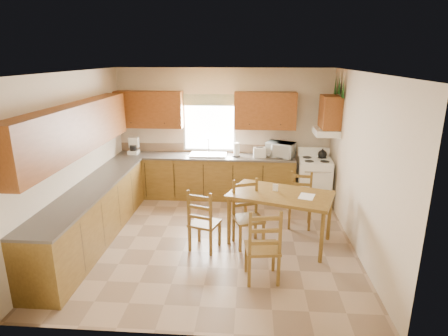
# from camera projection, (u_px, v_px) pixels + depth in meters

# --- Properties ---
(floor) EXTENTS (4.50, 4.50, 0.00)m
(floor) POSITION_uv_depth(u_px,v_px,m) (214.00, 239.00, 6.23)
(floor) COLOR #9E8267
(floor) RESTS_ON ground
(ceiling) EXTENTS (4.50, 4.50, 0.00)m
(ceiling) POSITION_uv_depth(u_px,v_px,m) (212.00, 72.00, 5.46)
(ceiling) COLOR olive
(ceiling) RESTS_ON floor
(wall_left) EXTENTS (4.50, 4.50, 0.00)m
(wall_left) POSITION_uv_depth(u_px,v_px,m) (74.00, 158.00, 6.00)
(wall_left) COLOR beige
(wall_left) RESTS_ON floor
(wall_right) EXTENTS (4.50, 4.50, 0.00)m
(wall_right) POSITION_uv_depth(u_px,v_px,m) (360.00, 164.00, 5.69)
(wall_right) COLOR beige
(wall_right) RESTS_ON floor
(wall_back) EXTENTS (4.50, 4.50, 0.00)m
(wall_back) POSITION_uv_depth(u_px,v_px,m) (224.00, 133.00, 7.99)
(wall_back) COLOR beige
(wall_back) RESTS_ON floor
(wall_front) EXTENTS (4.50, 4.50, 0.00)m
(wall_front) POSITION_uv_depth(u_px,v_px,m) (190.00, 222.00, 3.70)
(wall_front) COLOR beige
(wall_front) RESTS_ON floor
(lower_cab_back) EXTENTS (3.75, 0.60, 0.88)m
(lower_cab_back) POSITION_uv_depth(u_px,v_px,m) (205.00, 177.00, 7.99)
(lower_cab_back) COLOR brown
(lower_cab_back) RESTS_ON floor
(lower_cab_left) EXTENTS (0.60, 3.60, 0.88)m
(lower_cab_left) POSITION_uv_depth(u_px,v_px,m) (94.00, 215.00, 6.10)
(lower_cab_left) COLOR brown
(lower_cab_left) RESTS_ON floor
(counter_back) EXTENTS (3.75, 0.63, 0.04)m
(counter_back) POSITION_uv_depth(u_px,v_px,m) (205.00, 156.00, 7.86)
(counter_back) COLOR #524C46
(counter_back) RESTS_ON lower_cab_back
(counter_left) EXTENTS (0.63, 3.60, 0.04)m
(counter_left) POSITION_uv_depth(u_px,v_px,m) (91.00, 188.00, 5.97)
(counter_left) COLOR #524C46
(counter_left) RESTS_ON lower_cab_left
(backsplash) EXTENTS (3.75, 0.01, 0.18)m
(backsplash) POSITION_uv_depth(u_px,v_px,m) (206.00, 148.00, 8.11)
(backsplash) COLOR #876B50
(backsplash) RESTS_ON counter_back
(upper_cab_back_left) EXTENTS (1.41, 0.33, 0.75)m
(upper_cab_back_left) POSITION_uv_depth(u_px,v_px,m) (149.00, 109.00, 7.80)
(upper_cab_back_left) COLOR brown
(upper_cab_back_left) RESTS_ON wall_back
(upper_cab_back_right) EXTENTS (1.25, 0.33, 0.75)m
(upper_cab_back_right) POSITION_uv_depth(u_px,v_px,m) (265.00, 111.00, 7.63)
(upper_cab_back_right) COLOR brown
(upper_cab_back_right) RESTS_ON wall_back
(upper_cab_left) EXTENTS (0.33, 3.60, 0.75)m
(upper_cab_left) POSITION_uv_depth(u_px,v_px,m) (76.00, 129.00, 5.70)
(upper_cab_left) COLOR brown
(upper_cab_left) RESTS_ON wall_left
(upper_cab_stove) EXTENTS (0.33, 0.62, 0.62)m
(upper_cab_stove) POSITION_uv_depth(u_px,v_px,m) (330.00, 112.00, 7.12)
(upper_cab_stove) COLOR brown
(upper_cab_stove) RESTS_ON wall_right
(range_hood) EXTENTS (0.44, 0.62, 0.12)m
(range_hood) POSITION_uv_depth(u_px,v_px,m) (326.00, 132.00, 7.23)
(range_hood) COLOR white
(range_hood) RESTS_ON wall_right
(window_frame) EXTENTS (1.13, 0.02, 1.18)m
(window_frame) POSITION_uv_depth(u_px,v_px,m) (209.00, 124.00, 7.93)
(window_frame) COLOR white
(window_frame) RESTS_ON wall_back
(window_pane) EXTENTS (1.05, 0.01, 1.10)m
(window_pane) POSITION_uv_depth(u_px,v_px,m) (209.00, 124.00, 7.92)
(window_pane) COLOR white
(window_pane) RESTS_ON wall_back
(window_valance) EXTENTS (1.19, 0.01, 0.24)m
(window_valance) POSITION_uv_depth(u_px,v_px,m) (209.00, 100.00, 7.76)
(window_valance) COLOR #506F3F
(window_valance) RESTS_ON wall_back
(sink_basin) EXTENTS (0.75, 0.45, 0.04)m
(sink_basin) POSITION_uv_depth(u_px,v_px,m) (208.00, 155.00, 7.85)
(sink_basin) COLOR silver
(sink_basin) RESTS_ON counter_back
(pine_decal_a) EXTENTS (0.22, 0.22, 0.36)m
(pine_decal_a) POSITION_uv_depth(u_px,v_px,m) (343.00, 88.00, 6.66)
(pine_decal_a) COLOR #154114
(pine_decal_a) RESTS_ON wall_right
(pine_decal_b) EXTENTS (0.22, 0.22, 0.36)m
(pine_decal_b) POSITION_uv_depth(u_px,v_px,m) (339.00, 84.00, 6.96)
(pine_decal_b) COLOR #154114
(pine_decal_b) RESTS_ON wall_right
(pine_decal_c) EXTENTS (0.22, 0.22, 0.36)m
(pine_decal_c) POSITION_uv_depth(u_px,v_px,m) (336.00, 85.00, 7.28)
(pine_decal_c) COLOR #154114
(pine_decal_c) RESTS_ON wall_right
(stove) EXTENTS (0.67, 0.69, 0.93)m
(stove) POSITION_uv_depth(u_px,v_px,m) (314.00, 183.00, 7.56)
(stove) COLOR white
(stove) RESTS_ON floor
(coffeemaker) EXTENTS (0.28, 0.31, 0.38)m
(coffeemaker) POSITION_uv_depth(u_px,v_px,m) (133.00, 145.00, 7.93)
(coffeemaker) COLOR white
(coffeemaker) RESTS_ON counter_back
(paper_towel) EXTENTS (0.13, 0.13, 0.29)m
(paper_towel) POSITION_uv_depth(u_px,v_px,m) (236.00, 150.00, 7.74)
(paper_towel) COLOR white
(paper_towel) RESTS_ON counter_back
(toaster) EXTENTS (0.26, 0.18, 0.20)m
(toaster) POSITION_uv_depth(u_px,v_px,m) (260.00, 152.00, 7.71)
(toaster) COLOR white
(toaster) RESTS_ON counter_back
(microwave) EXTENTS (0.62, 0.54, 0.31)m
(microwave) POSITION_uv_depth(u_px,v_px,m) (281.00, 150.00, 7.70)
(microwave) COLOR white
(microwave) RESTS_ON counter_back
(dining_table) EXTENTS (1.78, 1.36, 0.84)m
(dining_table) POSITION_uv_depth(u_px,v_px,m) (280.00, 218.00, 6.03)
(dining_table) COLOR brown
(dining_table) RESTS_ON floor
(chair_near_left) EXTENTS (0.52, 0.51, 1.00)m
(chair_near_left) POSITION_uv_depth(u_px,v_px,m) (204.00, 219.00, 5.80)
(chair_near_left) COLOR brown
(chair_near_left) RESTS_ON floor
(chair_near_right) EXTENTS (0.50, 0.48, 1.06)m
(chair_near_right) POSITION_uv_depth(u_px,v_px,m) (262.00, 243.00, 4.98)
(chair_near_right) COLOR brown
(chair_near_right) RESTS_ON floor
(chair_far_left) EXTENTS (0.56, 0.54, 1.05)m
(chair_far_left) POSITION_uv_depth(u_px,v_px,m) (248.00, 215.00, 5.90)
(chair_far_left) COLOR brown
(chair_far_left) RESTS_ON floor
(chair_far_right) EXTENTS (0.45, 0.43, 0.96)m
(chair_far_right) POSITION_uv_depth(u_px,v_px,m) (300.00, 201.00, 6.58)
(chair_far_right) COLOR brown
(chair_far_right) RESTS_ON floor
(table_paper) EXTENTS (0.30, 0.35, 0.00)m
(table_paper) POSITION_uv_depth(u_px,v_px,m) (307.00, 196.00, 5.77)
(table_paper) COLOR white
(table_paper) RESTS_ON dining_table
(table_card) EXTENTS (0.09, 0.05, 0.11)m
(table_card) POSITION_uv_depth(u_px,v_px,m) (275.00, 188.00, 5.99)
(table_card) COLOR white
(table_card) RESTS_ON dining_table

